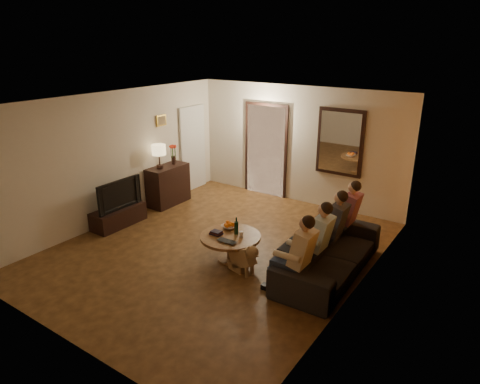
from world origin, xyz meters
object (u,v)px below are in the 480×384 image
Objects in this scene: person_d at (346,218)px; bowl at (229,227)px; dresser at (168,185)px; laptop at (225,242)px; tv_stand at (119,216)px; person_a at (298,260)px; dog at (242,256)px; table_lamp at (159,157)px; tv at (116,194)px; coffee_table at (231,248)px; person_b at (316,244)px; person_c at (332,230)px; sofa at (329,253)px; wine_bottle at (236,226)px.

person_d is 4.63× the size of bowl.
laptop is at bearing -30.29° from dresser.
person_a reaches higher than tv_stand.
dog is at bearing 173.10° from person_a.
table_lamp reaches higher than tv_stand.
tv is (0.00, -1.45, 0.23)m from dresser.
tv is 0.86× the size of person_a.
table_lamp is 0.53× the size of coffee_table.
person_a reaches higher than dog.
bowl is (-0.58, 0.45, 0.20)m from dog.
table_lamp is 0.45× the size of person_b.
laptop is at bearing -93.65° from tv.
tv_stand is 4.27× the size of bowl.
laptop is at bearing -3.65° from tv_stand.
table_lamp is 3.05m from coffee_table.
table_lamp is at bearing 176.10° from person_c.
sofa is at bearing 10.75° from bowl.
tv_stand is at bearing 176.49° from person_a.
person_c is 3.87× the size of wine_bottle.
sofa reaches higher than tv_stand.
tv is at bearing 97.11° from sofa.
sofa is at bearing -7.84° from table_lamp.
table_lamp is 3.47m from dog.
tv_stand is (0.00, -1.45, -0.25)m from dresser.
laptop is (2.78, -1.63, 0.02)m from dresser.
person_b is at bearing 0.88° from bowl.
person_d is (-0.10, 0.90, 0.25)m from sofa.
person_d reaches higher than tv.
dog is 2.16× the size of bowl.
person_d is (0.00, 0.60, 0.00)m from person_c.
wine_bottle is at bearing -27.55° from bowl.
tv is 2.74m from wine_bottle.
table_lamp is 4.24m from person_b.
person_d is 2.07m from coffee_table.
dresser is 1.83× the size of table_lamp.
sofa is 2.00× the size of person_c.
coffee_table is at bearing -134.72° from person_d.
dresser is 3.01m from coffee_table.
table_lamp is 0.49× the size of tv_stand.
coffee_table is at bearing -22.75° from table_lamp.
bowl is (-1.61, -0.02, -0.12)m from person_b.
person_b is 3.87× the size of wine_bottle.
tv_stand is 1.07× the size of tv.
wine_bottle is at bearing 161.76° from person_a.
laptop is (2.78, -1.41, -0.68)m from table_lamp.
person_d is at bearing 4.45° from table_lamp.
table_lamp is 1.32m from tv.
tv_stand is at bearing -177.81° from coffee_table.
table_lamp is at bearing -90.00° from dresser.
dresser is 4.15m from person_c.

